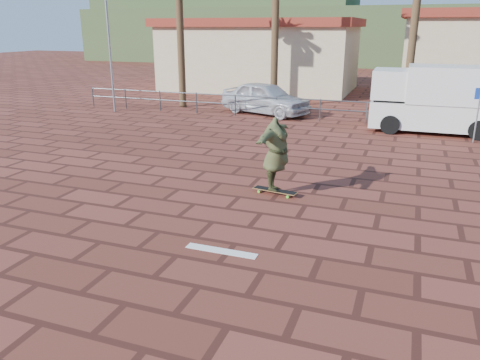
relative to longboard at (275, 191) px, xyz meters
The scene contains 13 objects.
ground 2.30m from the longboard, 109.71° to the right, with size 120.00×120.00×0.00m, color brown.
paint_stripe 3.37m from the longboard, 91.30° to the right, with size 1.40×0.22×0.01m, color white.
guardrail 9.88m from the longboard, 94.51° to the left, with size 24.06×0.06×1.00m.
flagpole 14.56m from the longboard, 140.33° to the left, with size 1.30×0.10×8.00m.
building_west 21.07m from the longboard, 108.86° to the left, with size 12.60×7.60×4.50m.
hill_front 47.93m from the longboard, 90.93° to the left, with size 70.00×18.00×6.00m, color #384C28.
hill_back 58.58m from the longboard, 112.93° to the left, with size 35.00×14.00×8.00m, color #384C28.
longboard is the anchor object (origin of this frame).
skateboarder 0.94m from the longboard, behind, with size 2.26×0.62×1.84m, color #414525.
campervan 10.13m from the longboard, 66.69° to the left, with size 5.00×2.24×2.58m.
car_silver 11.44m from the longboard, 108.42° to the left, with size 1.80×4.47×1.52m, color silver.
car_white 11.76m from the longboard, 67.39° to the left, with size 1.68×4.83×1.59m, color white.
street_sign 9.51m from the longboard, 56.19° to the left, with size 0.39×0.15×1.96m.
Camera 1 is at (3.76, -8.52, 4.01)m, focal length 35.00 mm.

